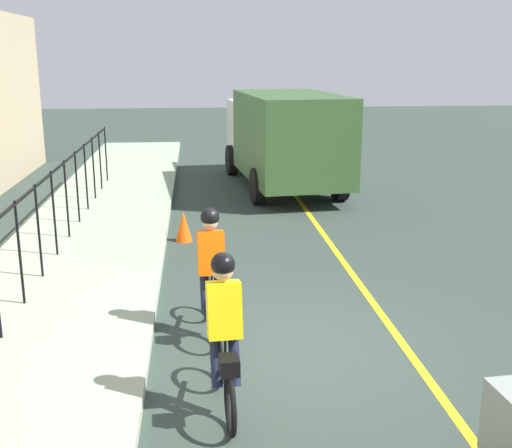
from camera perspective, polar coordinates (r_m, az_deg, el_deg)
ground_plane at (r=8.76m, az=2.71°, el=-11.01°), size 80.00×80.00×0.00m
lane_line_centre at (r=9.10m, az=12.90°, el=-10.31°), size 36.00×0.12×0.01m
sidewalk at (r=8.94m, az=-19.84°, el=-10.85°), size 40.00×3.20×0.15m
iron_fence at (r=9.53m, az=-21.36°, el=-1.72°), size 20.93×0.04×1.60m
cyclist_lead at (r=6.97m, az=-2.85°, el=-9.81°), size 1.71×0.38×1.83m
cyclist_follow at (r=8.85m, az=-4.01°, el=-4.35°), size 1.71×0.38×1.83m
box_truck_background at (r=18.61m, az=2.46°, el=7.86°), size 6.91×3.07×2.78m
traffic_cone_far at (r=13.53m, az=-6.47°, el=-0.19°), size 0.36×0.36×0.65m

